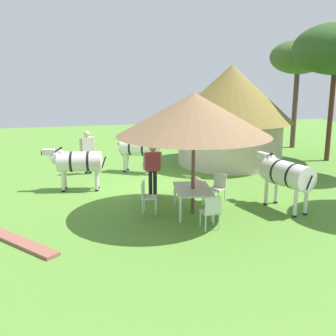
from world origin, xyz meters
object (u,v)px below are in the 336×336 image
object	(u,v)px
patio_chair_west_end	(211,210)
zebra_by_umbrella	(286,174)
thatched_hut	(231,111)
standing_watcher	(87,148)
striped_lounge_chair	(196,182)
zebra_nearest_camera	(78,162)
zebra_toward_hut	(140,149)
patio_chair_near_hut	(218,186)
patio_chair_near_lawn	(147,195)
acacia_tree_left_background	(298,58)
guest_beside_umbrella	(153,165)
patio_dining_table	(193,191)
acacia_tree_right_background	(336,49)
shade_umbrella	(194,114)

from	to	relation	value
patio_chair_west_end	zebra_by_umbrella	distance (m)	2.85
thatched_hut	zebra_by_umbrella	world-z (taller)	thatched_hut
standing_watcher	striped_lounge_chair	distance (m)	4.72
thatched_hut	standing_watcher	distance (m)	6.28
zebra_nearest_camera	zebra_toward_hut	distance (m)	3.18
patio_chair_near_hut	patio_chair_near_lawn	world-z (taller)	same
patio_chair_near_hut	zebra_by_umbrella	world-z (taller)	zebra_by_umbrella
standing_watcher	zebra_toward_hut	size ratio (longest dim) A/B	0.92
patio_chair_near_hut	zebra_toward_hut	xyz separation A→B (m)	(-4.44, -1.65, 0.44)
thatched_hut	zebra_toward_hut	distance (m)	4.36
standing_watcher	zebra_toward_hut	world-z (taller)	standing_watcher
patio_chair_west_end	acacia_tree_left_background	world-z (taller)	acacia_tree_left_background
zebra_by_umbrella	zebra_toward_hut	xyz separation A→B (m)	(-5.52, -3.30, -0.11)
patio_chair_near_hut	guest_beside_umbrella	world-z (taller)	guest_beside_umbrella
patio_chair_near_lawn	striped_lounge_chair	bearing A→B (deg)	150.45
patio_dining_table	acacia_tree_right_background	bearing A→B (deg)	123.90
patio_chair_west_end	striped_lounge_chair	xyz separation A→B (m)	(-3.62, 0.73, -0.27)
patio_chair_near_lawn	guest_beside_umbrella	distance (m)	1.67
zebra_toward_hut	guest_beside_umbrella	bearing A→B (deg)	28.84
thatched_hut	acacia_tree_left_background	world-z (taller)	acacia_tree_left_background
patio_dining_table	patio_chair_near_lawn	size ratio (longest dim) A/B	1.87
thatched_hut	acacia_tree_right_background	size ratio (longest dim) A/B	0.89
striped_lounge_chair	zebra_by_umbrella	xyz separation A→B (m)	(2.61, 1.88, 0.82)
patio_dining_table	acacia_tree_right_background	size ratio (longest dim) A/B	0.28
thatched_hut	patio_chair_near_hut	bearing A→B (deg)	-25.49
patio_chair_west_end	acacia_tree_right_background	size ratio (longest dim) A/B	0.15
guest_beside_umbrella	standing_watcher	size ratio (longest dim) A/B	1.00
patio_chair_near_hut	patio_chair_west_end	bearing A→B (deg)	118.80
patio_dining_table	acacia_tree_right_background	world-z (taller)	acacia_tree_right_background
patio_dining_table	patio_chair_near_lawn	distance (m)	1.32
shade_umbrella	zebra_toward_hut	world-z (taller)	shade_umbrella
patio_dining_table	striped_lounge_chair	distance (m)	2.49
shade_umbrella	acacia_tree_left_background	bearing A→B (deg)	136.74
patio_chair_near_hut	zebra_toward_hut	bearing A→B (deg)	-16.00
patio_chair_near_hut	acacia_tree_right_background	world-z (taller)	acacia_tree_right_background
guest_beside_umbrella	zebra_by_umbrella	bearing A→B (deg)	-34.31
patio_chair_near_lawn	shade_umbrella	bearing A→B (deg)	90.00
standing_watcher	zebra_nearest_camera	world-z (taller)	standing_watcher
standing_watcher	striped_lounge_chair	xyz separation A→B (m)	(3.13, 3.45, -0.78)
patio_chair_west_end	guest_beside_umbrella	world-z (taller)	guest_beside_umbrella
shade_umbrella	zebra_by_umbrella	world-z (taller)	shade_umbrella
shade_umbrella	patio_chair_west_end	xyz separation A→B (m)	(1.31, 0.09, -2.30)
zebra_nearest_camera	zebra_by_umbrella	world-z (taller)	zebra_by_umbrella
patio_chair_near_hut	guest_beside_umbrella	bearing A→B (deg)	21.78
thatched_hut	zebra_toward_hut	xyz separation A→B (m)	(0.69, -4.09, -1.33)
shade_umbrella	acacia_tree_left_background	xyz separation A→B (m)	(-8.77, 8.25, 1.78)
striped_lounge_chair	acacia_tree_left_background	bearing A→B (deg)	85.39
guest_beside_umbrella	zebra_toward_hut	bearing A→B (deg)	85.25
zebra_nearest_camera	zebra_toward_hut	bearing A→B (deg)	-40.71
patio_dining_table	acacia_tree_left_background	xyz separation A→B (m)	(-8.77, 8.25, 3.94)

